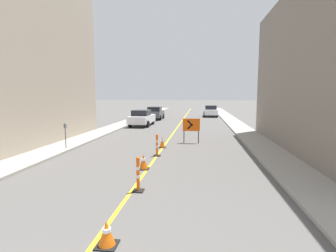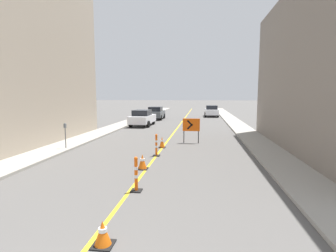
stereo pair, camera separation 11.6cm
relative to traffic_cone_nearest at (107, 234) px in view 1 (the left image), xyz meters
name	(u,v)px [view 1 (the left image)]	position (x,y,z in m)	size (l,w,h in m)	color
lane_stripe	(182,121)	(-0.30, 25.40, -0.26)	(0.12, 57.75, 0.01)	gold
sidewalk_left	(133,120)	(-6.10, 25.40, -0.20)	(1.84, 57.75, 0.12)	#9E998E
sidewalk_right	(233,121)	(5.51, 25.40, -0.20)	(1.84, 57.75, 0.12)	#9E998E
traffic_cone_nearest	(107,234)	(0.00, 0.00, 0.00)	(0.43, 0.43, 0.53)	black
traffic_cone_second	(143,162)	(-0.45, 5.55, 0.05)	(0.44, 0.44, 0.62)	black
traffic_cone_third	(162,142)	(-0.32, 10.05, 0.06)	(0.39, 0.39, 0.65)	black
delineator_post_front	(138,177)	(-0.08, 3.06, 0.22)	(0.34, 0.34, 1.13)	black
delineator_post_rear	(157,147)	(-0.29, 7.95, 0.22)	(0.34, 0.34, 1.12)	black
arrow_barricade_primary	(191,126)	(1.30, 11.74, 0.85)	(1.09, 0.11, 1.58)	#EF560C
parked_car_curb_near	(142,118)	(-3.91, 20.57, 0.54)	(2.00, 4.38, 1.59)	silver
parked_car_curb_mid	(155,113)	(-3.81, 27.61, 0.54)	(1.93, 4.30, 1.59)	#474C51
parked_car_curb_far	(211,111)	(3.30, 32.82, 0.54)	(1.94, 4.33, 1.59)	silver
parking_meter_near_curb	(65,131)	(-5.54, 8.68, 0.85)	(0.12, 0.11, 1.40)	#4C4C51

